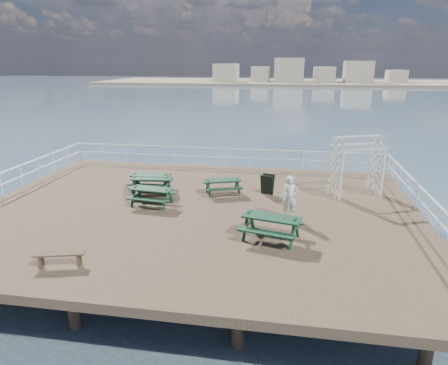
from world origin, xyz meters
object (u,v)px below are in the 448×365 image
picnic_table_b (151,182)px  picnic_table_e (271,223)px  person (290,198)px  picnic_table_c (223,183)px  picnic_table_a (151,179)px  flat_bench_far (60,256)px  picnic_table_d (152,193)px  trellis_arbor (356,169)px

picnic_table_b → picnic_table_e: bearing=-41.9°
person → picnic_table_c: bearing=136.7°
person → picnic_table_a: bearing=155.3°
person → picnic_table_b: bearing=158.2°
picnic_table_b → picnic_table_c: size_ratio=0.98×
picnic_table_a → picnic_table_b: picnic_table_a is taller
picnic_table_b → flat_bench_far: 6.89m
picnic_table_a → picnic_table_e: size_ratio=0.81×
picnic_table_b → picnic_table_c: picnic_table_b is taller
picnic_table_b → picnic_table_a: bearing=105.0°
picnic_table_e → picnic_table_a: bearing=156.2°
picnic_table_e → person: size_ratio=1.33×
picnic_table_d → flat_bench_far: (-0.93, -5.42, -0.22)m
flat_bench_far → picnic_table_b: bearing=71.4°
picnic_table_e → trellis_arbor: bearing=70.6°
picnic_table_a → person: (6.39, -2.42, 0.28)m
picnic_table_c → flat_bench_far: picnic_table_c is taller
picnic_table_c → person: bearing=-60.1°
picnic_table_a → picnic_table_c: picnic_table_a is taller
picnic_table_b → picnic_table_c: bearing=1.5°
picnic_table_c → picnic_table_e: bearing=-82.1°
trellis_arbor → person: 4.40m
picnic_table_b → picnic_table_e: picnic_table_e is taller
picnic_table_c → person: (3.00, -2.46, 0.34)m
flat_bench_far → person: 8.23m
picnic_table_a → trellis_arbor: trellis_arbor is taller
picnic_table_d → person: person is taller
picnic_table_e → picnic_table_d: bearing=167.0°
picnic_table_a → picnic_table_b: size_ratio=0.94×
picnic_table_e → trellis_arbor: size_ratio=0.83×
picnic_table_d → person: 5.72m
picnic_table_e → trellis_arbor: 6.36m
picnic_table_a → picnic_table_c: size_ratio=0.92×
picnic_table_b → picnic_table_e: 6.91m
picnic_table_c → picnic_table_e: picnic_table_e is taller
picnic_table_b → trellis_arbor: trellis_arbor is taller
picnic_table_a → trellis_arbor: size_ratio=0.67×
picnic_table_b → person: 6.54m
picnic_table_c → picnic_table_d: 3.29m
person → flat_bench_far: bearing=-147.5°
picnic_table_b → trellis_arbor: 9.19m
picnic_table_e → person: 2.09m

